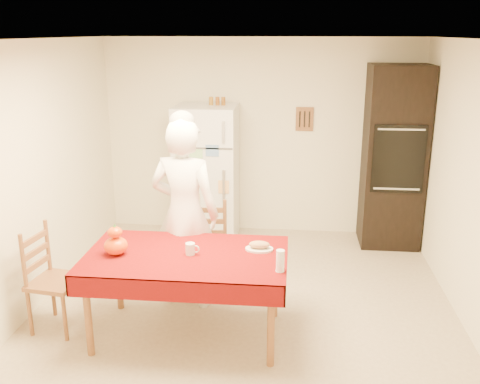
# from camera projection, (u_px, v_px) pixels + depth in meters

# --- Properties ---
(floor) EXTENTS (4.50, 4.50, 0.00)m
(floor) POSITION_uv_depth(u_px,v_px,m) (244.00, 312.00, 5.09)
(floor) COLOR tan
(floor) RESTS_ON ground
(room_shell) EXTENTS (4.02, 4.52, 2.51)m
(room_shell) POSITION_uv_depth(u_px,v_px,m) (245.00, 145.00, 4.62)
(room_shell) COLOR #EEE4C8
(room_shell) RESTS_ON ground
(refrigerator) EXTENTS (0.75, 0.74, 1.70)m
(refrigerator) POSITION_uv_depth(u_px,v_px,m) (207.00, 174.00, 6.70)
(refrigerator) COLOR white
(refrigerator) RESTS_ON floor
(oven_cabinet) EXTENTS (0.70, 0.62, 2.20)m
(oven_cabinet) POSITION_uv_depth(u_px,v_px,m) (394.00, 157.00, 6.45)
(oven_cabinet) COLOR black
(oven_cabinet) RESTS_ON floor
(dining_table) EXTENTS (1.70, 1.00, 0.76)m
(dining_table) POSITION_uv_depth(u_px,v_px,m) (186.00, 262.00, 4.52)
(dining_table) COLOR brown
(dining_table) RESTS_ON floor
(chair_far) EXTENTS (0.46, 0.44, 0.95)m
(chair_far) POSITION_uv_depth(u_px,v_px,m) (207.00, 245.00, 5.36)
(chair_far) COLOR brown
(chair_far) RESTS_ON floor
(chair_left) EXTENTS (0.45, 0.47, 0.95)m
(chair_left) POSITION_uv_depth(u_px,v_px,m) (49.00, 275.00, 4.69)
(chair_left) COLOR brown
(chair_left) RESTS_ON floor
(seated_woman) EXTENTS (0.74, 0.55, 1.83)m
(seated_woman) POSITION_uv_depth(u_px,v_px,m) (185.00, 214.00, 5.02)
(seated_woman) COLOR white
(seated_woman) RESTS_ON floor
(coffee_mug) EXTENTS (0.08, 0.08, 0.10)m
(coffee_mug) POSITION_uv_depth(u_px,v_px,m) (190.00, 249.00, 4.48)
(coffee_mug) COLOR silver
(coffee_mug) RESTS_ON dining_table
(pumpkin_lower) EXTENTS (0.20, 0.20, 0.15)m
(pumpkin_lower) POSITION_uv_depth(u_px,v_px,m) (116.00, 246.00, 4.48)
(pumpkin_lower) COLOR #ED3D05
(pumpkin_lower) RESTS_ON dining_table
(pumpkin_upper) EXTENTS (0.12, 0.12, 0.09)m
(pumpkin_upper) POSITION_uv_depth(u_px,v_px,m) (115.00, 232.00, 4.45)
(pumpkin_upper) COLOR #EB5805
(pumpkin_upper) RESTS_ON pumpkin_lower
(wine_glass) EXTENTS (0.07, 0.07, 0.18)m
(wine_glass) POSITION_uv_depth(u_px,v_px,m) (280.00, 261.00, 4.16)
(wine_glass) COLOR white
(wine_glass) RESTS_ON dining_table
(bread_plate) EXTENTS (0.24, 0.24, 0.02)m
(bread_plate) POSITION_uv_depth(u_px,v_px,m) (259.00, 249.00, 4.58)
(bread_plate) COLOR white
(bread_plate) RESTS_ON dining_table
(bread_loaf) EXTENTS (0.18, 0.10, 0.06)m
(bread_loaf) POSITION_uv_depth(u_px,v_px,m) (259.00, 245.00, 4.57)
(bread_loaf) COLOR tan
(bread_loaf) RESTS_ON bread_plate
(spice_jar_left) EXTENTS (0.05, 0.05, 0.10)m
(spice_jar_left) POSITION_uv_depth(u_px,v_px,m) (211.00, 101.00, 6.48)
(spice_jar_left) COLOR #97671B
(spice_jar_left) RESTS_ON refrigerator
(spice_jar_mid) EXTENTS (0.05, 0.05, 0.10)m
(spice_jar_mid) POSITION_uv_depth(u_px,v_px,m) (218.00, 101.00, 6.47)
(spice_jar_mid) COLOR brown
(spice_jar_mid) RESTS_ON refrigerator
(spice_jar_right) EXTENTS (0.05, 0.05, 0.10)m
(spice_jar_right) POSITION_uv_depth(u_px,v_px,m) (223.00, 101.00, 6.46)
(spice_jar_right) COLOR brown
(spice_jar_right) RESTS_ON refrigerator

